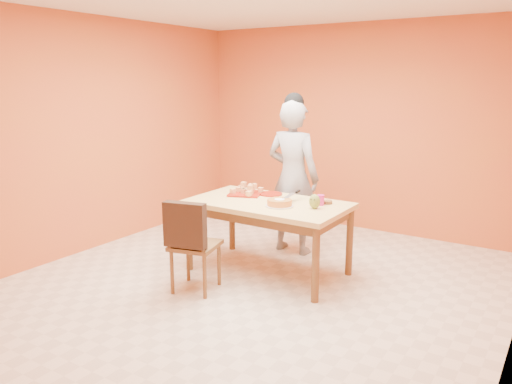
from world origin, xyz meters
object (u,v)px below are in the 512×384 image
Objects in this scene: dining_chair at (194,243)px; red_dinner_plate at (271,194)px; person at (293,178)px; sponge_cake at (280,202)px; checker_tin at (327,202)px; magenta_glass at (321,200)px; pastry_platter at (245,193)px; dining_table at (268,211)px; egg_ornament at (315,201)px.

dining_chair reaches higher than red_dinner_plate.
sponge_cake is (0.31, -0.83, -0.08)m from person.
red_dinner_plate is 0.69m from checker_tin.
pastry_platter is at bearing -179.20° from magenta_glass.
person is at bearing 110.41° from sponge_cake.
person is 17.13× the size of magenta_glass.
red_dinner_plate is at bearing 116.96° from dining_table.
egg_ornament is 0.25m from checker_tin.
dining_chair is at bearing -130.72° from checker_tin.
sponge_cake is 0.50m from checker_tin.
checker_tin is at bearing 35.15° from dining_chair.
sponge_cake is 0.35m from egg_ornament.
red_dinner_plate is 0.73m from egg_ornament.
dining_chair is (-0.35, -0.77, -0.20)m from dining_table.
checker_tin is at bearing -3.15° from red_dinner_plate.
pastry_platter is at bearing 65.51° from person.
checker_tin reaches higher than pastry_platter.
person reaches higher than pastry_platter.
egg_ornament is 0.16m from magenta_glass.
sponge_cake is 0.41m from magenta_glass.
sponge_cake is at bearing 110.90° from person.
checker_tin reaches higher than dining_table.
person reaches higher than dining_chair.
egg_ornament is at bearing -23.10° from red_dinner_plate.
sponge_cake reaches higher than checker_tin.
dining_table is 0.91× the size of person.
person is 0.89m from sponge_cake.
dining_chair is at bearing -87.60° from pastry_platter.
pastry_platter is 0.28m from red_dinner_plate.
dining_chair is at bearing 81.78° from person.
pastry_platter is at bearing 78.26° from dining_chair.
dining_chair is 1.12m from red_dinner_plate.
pastry_platter reaches higher than dining_table.
egg_ornament reaches higher than checker_tin.
red_dinner_plate is at bearing 86.31° from person.
red_dinner_plate is 2.45× the size of magenta_glass.
dining_table is 0.60m from checker_tin.
dining_table is at bearing 51.80° from dining_chair.
checker_tin is (0.03, 0.09, -0.04)m from magenta_glass.
person is 17.11× the size of checker_tin.
pastry_platter is 3.26× the size of checker_tin.
dining_chair is 8.82× the size of checker_tin.
checker_tin is at bearing 81.98° from egg_ornament.
egg_ornament is at bearing 0.65° from dining_table.
dining_table is at bearing -63.04° from red_dinner_plate.
dining_chair is at bearing -114.06° from dining_table.
egg_ornament is at bearing 27.91° from dining_chair.
magenta_glass is 1.00× the size of checker_tin.
pastry_platter is at bearing -149.29° from red_dinner_plate.
pastry_platter is (-0.38, 0.15, 0.10)m from dining_table.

